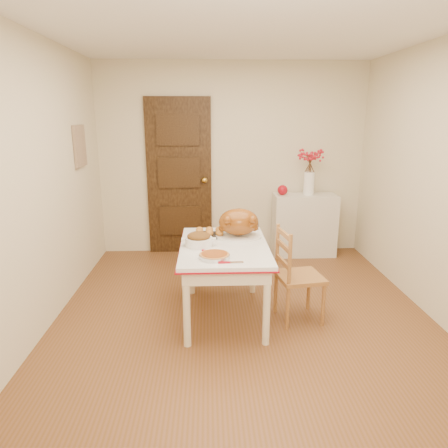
{
  "coord_description": "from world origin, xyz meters",
  "views": [
    {
      "loc": [
        -0.32,
        -3.37,
        1.83
      ],
      "look_at": [
        -0.18,
        0.13,
        0.88
      ],
      "focal_mm": 32.34,
      "sensor_mm": 36.0,
      "label": 1
    }
  ],
  "objects_px": {
    "chair_oak": "(300,275)",
    "turkey_platter": "(239,223)",
    "pumpkin_pie": "(214,255)",
    "sideboard": "(304,225)",
    "kitchen_table": "(224,281)"
  },
  "relations": [
    {
      "from": "sideboard",
      "to": "pumpkin_pie",
      "type": "xyz_separation_m",
      "value": [
        -1.23,
        -2.05,
        0.32
      ]
    },
    {
      "from": "sideboard",
      "to": "kitchen_table",
      "type": "relative_size",
      "value": 0.7
    },
    {
      "from": "chair_oak",
      "to": "turkey_platter",
      "type": "distance_m",
      "value": 0.74
    },
    {
      "from": "kitchen_table",
      "to": "turkey_platter",
      "type": "bearing_deg",
      "value": 56.41
    },
    {
      "from": "sideboard",
      "to": "chair_oak",
      "type": "bearing_deg",
      "value": -104.35
    },
    {
      "from": "chair_oak",
      "to": "pumpkin_pie",
      "type": "height_order",
      "value": "chair_oak"
    },
    {
      "from": "sideboard",
      "to": "turkey_platter",
      "type": "xyz_separation_m",
      "value": [
        -0.99,
        -1.48,
        0.43
      ]
    },
    {
      "from": "chair_oak",
      "to": "kitchen_table",
      "type": "bearing_deg",
      "value": 73.91
    },
    {
      "from": "chair_oak",
      "to": "turkey_platter",
      "type": "relative_size",
      "value": 2.0
    },
    {
      "from": "turkey_platter",
      "to": "chair_oak",
      "type": "bearing_deg",
      "value": -46.15
    },
    {
      "from": "sideboard",
      "to": "pumpkin_pie",
      "type": "bearing_deg",
      "value": -121.08
    },
    {
      "from": "kitchen_table",
      "to": "sideboard",
      "type": "bearing_deg",
      "value": 56.18
    },
    {
      "from": "pumpkin_pie",
      "to": "kitchen_table",
      "type": "bearing_deg",
      "value": 74.78
    },
    {
      "from": "turkey_platter",
      "to": "pumpkin_pie",
      "type": "height_order",
      "value": "turkey_platter"
    },
    {
      "from": "pumpkin_pie",
      "to": "chair_oak",
      "type": "bearing_deg",
      "value": 18.34
    }
  ]
}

